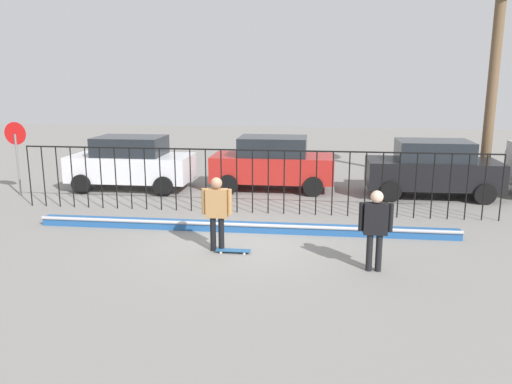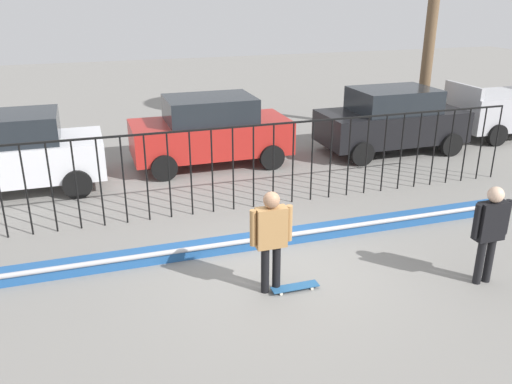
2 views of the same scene
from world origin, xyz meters
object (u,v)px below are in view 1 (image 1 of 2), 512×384
Objects in this scene: camera_operator at (376,223)px; parked_car_white at (131,162)px; stop_sign at (17,148)px; skateboarder at (217,207)px; skateboard at (233,250)px; parked_car_black at (432,168)px; parked_car_red at (273,163)px.

parked_car_white is (-7.87, 7.10, -0.06)m from camera_operator.
camera_operator is 12.62m from stop_sign.
skateboarder is 1.06m from skateboard.
parked_car_white is at bearing 126.69° from skateboarder.
parked_car_black is (2.59, 7.22, -0.06)m from camera_operator.
skateboard is 0.19× the size of parked_car_white.
camera_operator is 7.67m from parked_car_black.
parked_car_white and parked_car_black have the same top height.
parked_car_white is at bearing 23.31° from stop_sign.
skateboarder is at bearing -93.87° from parked_car_red.
stop_sign is at bearing -22.60° from camera_operator.
parked_car_red is 1.72× the size of stop_sign.
skateboard is 0.32× the size of stop_sign.
camera_operator reaches higher than skateboard.
skateboarder is 8.81m from parked_car_black.
skateboarder is 7.65m from parked_car_white.
skateboard is at bearing -54.36° from parked_car_white.
parked_car_white and parked_car_red have the same top height.
skateboarder is at bearing 160.92° from skateboard.
parked_car_red is 1.00× the size of parked_car_black.
parked_car_black is (6.07, 6.38, -0.07)m from skateboarder.
stop_sign is (-8.19, 4.90, 1.56)m from skateboard.
parked_car_white reaches higher than skateboard.
parked_car_white is (-4.78, 6.37, 0.91)m from skateboard.
parked_car_red and parked_car_black have the same top height.
parked_car_red is (-2.82, 7.67, -0.06)m from camera_operator.
skateboard is 0.19× the size of parked_car_red.
parked_car_black reaches higher than skateboarder.
stop_sign reaches higher than skateboarder.
skateboard is 0.19× the size of parked_car_black.
skateboarder is at bearing -9.64° from camera_operator.
camera_operator is 0.40× the size of parked_car_black.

